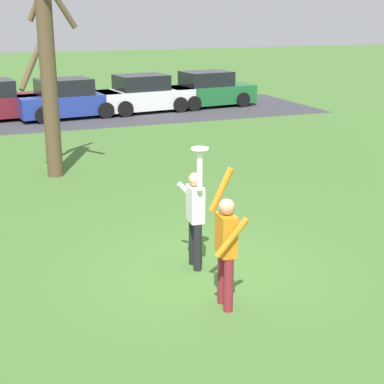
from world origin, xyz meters
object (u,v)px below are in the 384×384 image
parked_car_blue (68,100)px  person_defender (226,244)px  frisbee_disc (200,149)px  parked_car_green (208,90)px  person_catcher (195,212)px  bare_tree_tall (49,80)px  parked_car_white (144,95)px

parked_car_blue → person_defender: bearing=-98.5°
frisbee_disc → parked_car_green: (7.08, 16.49, -1.37)m
frisbee_disc → parked_car_blue: (0.54, 15.77, -1.37)m
person_catcher → bare_tree_tall: bare_tree_tall is taller
parked_car_green → bare_tree_tall: 12.87m
person_defender → parked_car_blue: person_defender is taller
person_defender → parked_car_green: (7.17, 17.71, -0.25)m
person_defender → parked_car_white: size_ratio=0.48×
person_defender → person_catcher: bearing=0.0°
person_defender → bare_tree_tall: bare_tree_tall is taller
person_defender → parked_car_green: size_ratio=0.48×
person_catcher → frisbee_disc: (-0.02, -0.22, 1.11)m
parked_car_blue → parked_car_green: 6.58m
frisbee_disc → parked_car_green: size_ratio=0.06×
frisbee_disc → parked_car_green: 18.00m
person_catcher → parked_car_green: person_catcher is taller
person_catcher → parked_car_white: person_catcher is taller
frisbee_disc → bare_tree_tall: (-1.32, 6.90, 0.40)m
person_catcher → frisbee_disc: size_ratio=7.52×
person_catcher → parked_car_blue: bearing=-177.8°
frisbee_disc → parked_car_green: bearing=66.8°
parked_car_blue → frisbee_disc: bearing=-98.3°
person_defender → bare_tree_tall: bearing=12.7°
parked_car_blue → bare_tree_tall: 9.23m
parked_car_white → bare_tree_tall: size_ratio=0.76×
frisbee_disc → person_catcher: bearing=85.9°
person_catcher → person_defender: bearing=-0.0°
parked_car_blue → bare_tree_tall: bearing=-108.2°
person_defender → parked_car_white: (3.97, 17.32, -0.25)m
parked_car_white → parked_car_green: bearing=0.5°
frisbee_disc → bare_tree_tall: 7.04m
parked_car_white → frisbee_disc: bearing=-109.9°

